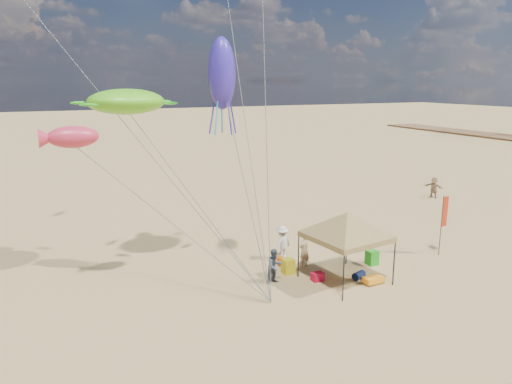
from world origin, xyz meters
TOP-DOWN VIEW (x-y plane):
  - ground at (0.00, 0.00)m, footprint 280.00×280.00m
  - canopy_tent at (3.46, 1.10)m, footprint 5.88×5.88m
  - feather_flag at (9.87, 1.78)m, footprint 0.47×0.12m
  - cooler_red at (2.38, 1.61)m, footprint 0.54×0.38m
  - cooler_blue at (5.61, 4.00)m, footprint 0.54×0.38m
  - bag_navy at (4.15, 0.98)m, footprint 0.69×0.54m
  - bag_orange at (1.81, 4.01)m, footprint 0.54×0.69m
  - chair_green at (5.80, 2.17)m, footprint 0.50×0.50m
  - chair_yellow at (1.59, 2.90)m, footprint 0.50×0.50m
  - crate_grey at (4.63, 0.41)m, footprint 0.34×0.30m
  - beach_cart at (4.42, 0.30)m, footprint 0.90×0.50m
  - person_near_a at (2.65, 3.27)m, footprint 0.73×0.61m
  - person_near_b at (0.52, 2.21)m, footprint 0.85×0.72m
  - person_near_c at (2.19, 4.62)m, footprint 1.24×0.93m
  - person_far_c at (18.65, 11.19)m, footprint 1.03×1.59m
  - turtle_kite at (-4.69, 6.34)m, footprint 4.08×3.69m
  - fish_kite at (-7.10, 4.55)m, footprint 2.16×1.60m
  - squid_kite at (-1.08, 4.06)m, footprint 1.38×1.38m

SIDE VIEW (x-z plane):
  - ground at x=0.00m, z-range 0.00..0.00m
  - crate_grey at x=4.63m, z-range 0.00..0.28m
  - bag_navy at x=4.15m, z-range 0.00..0.36m
  - bag_orange at x=1.81m, z-range 0.00..0.36m
  - cooler_red at x=2.38m, z-range 0.00..0.38m
  - cooler_blue at x=5.61m, z-range 0.00..0.38m
  - beach_cart at x=4.42m, z-range 0.08..0.32m
  - chair_green at x=5.80m, z-range 0.00..0.70m
  - chair_yellow at x=1.59m, z-range 0.00..0.70m
  - person_near_b at x=0.52m, z-range 0.00..1.57m
  - person_far_c at x=18.65m, z-range 0.00..1.64m
  - person_near_a at x=2.65m, z-range 0.00..1.70m
  - person_near_c at x=2.19m, z-range 0.00..1.71m
  - feather_flag at x=9.87m, z-range 0.52..3.64m
  - canopy_tent at x=3.46m, z-range 1.22..4.87m
  - fish_kite at x=-7.10m, z-range 6.13..7.00m
  - turtle_kite at x=-4.69m, z-range 7.24..8.36m
  - squid_kite at x=-1.08m, z-range 7.49..10.47m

